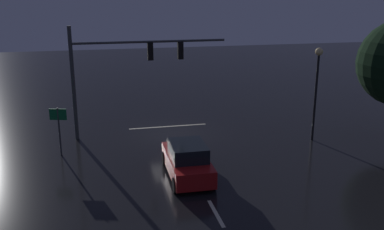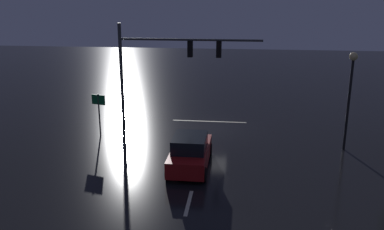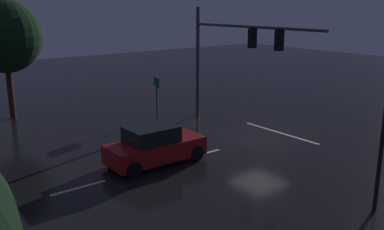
{
  "view_description": "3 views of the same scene",
  "coord_description": "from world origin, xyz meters",
  "views": [
    {
      "loc": [
        4.29,
        24.87,
        8.6
      ],
      "look_at": [
        -0.69,
        2.53,
        1.9
      ],
      "focal_mm": 40.61,
      "sensor_mm": 36.0,
      "label": 1
    },
    {
      "loc": [
        -1.93,
        25.5,
        8.42
      ],
      "look_at": [
        0.72,
        2.48,
        1.61
      ],
      "focal_mm": 39.0,
      "sensor_mm": 36.0,
      "label": 2
    },
    {
      "loc": [
        -14.33,
        15.79,
        6.73
      ],
      "look_at": [
        1.08,
        3.68,
        1.62
      ],
      "focal_mm": 39.7,
      "sensor_mm": 36.0,
      "label": 3
    }
  ],
  "objects": [
    {
      "name": "stop_bar",
      "position": [
        0.0,
        -1.55,
        0.0
      ],
      "size": [
        5.0,
        0.16,
        0.01
      ],
      "primitive_type": "cube",
      "color": "beige",
      "rests_on": "ground_plane"
    },
    {
      "name": "traffic_signal_assembly",
      "position": [
        2.7,
        -0.37,
        4.46
      ],
      "size": [
        9.06,
        0.47,
        6.61
      ],
      "color": "#383A3D",
      "rests_on": "ground_plane"
    },
    {
      "name": "street_lamp_left_kerb",
      "position": [
        -7.86,
        2.86,
        3.76
      ],
      "size": [
        0.44,
        0.44,
        5.43
      ],
      "color": "black",
      "rests_on": "ground_plane"
    },
    {
      "name": "lane_dash_mid",
      "position": [
        0.0,
        10.0,
        0.0
      ],
      "size": [
        0.16,
        2.2,
        0.01
      ],
      "primitive_type": "cube",
      "rotation": [
        0.0,
        0.0,
        1.57
      ],
      "color": "beige",
      "rests_on": "ground_plane"
    },
    {
      "name": "ground_plane",
      "position": [
        0.0,
        0.0,
        0.0
      ],
      "size": [
        80.0,
        80.0,
        0.0
      ],
      "primitive_type": "plane",
      "color": "black"
    },
    {
      "name": "lane_dash_far",
      "position": [
        0.0,
        4.0,
        0.0
      ],
      "size": [
        0.16,
        2.2,
        0.01
      ],
      "primitive_type": "cube",
      "rotation": [
        0.0,
        0.0,
        1.57
      ],
      "color": "beige",
      "rests_on": "ground_plane"
    },
    {
      "name": "route_sign",
      "position": [
        6.4,
        2.17,
        1.9
      ],
      "size": [
        0.88,
        0.3,
        2.63
      ],
      "color": "#383A3D",
      "rests_on": "ground_plane"
    },
    {
      "name": "car_approaching",
      "position": [
        0.38,
        6.29,
        0.8
      ],
      "size": [
        1.94,
        4.38,
        1.7
      ],
      "color": "maroon",
      "rests_on": "ground_plane"
    }
  ]
}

